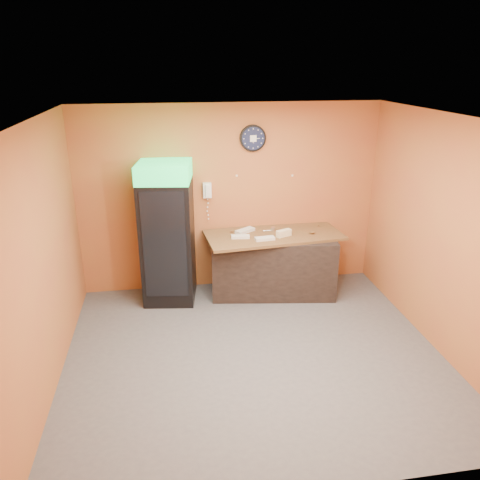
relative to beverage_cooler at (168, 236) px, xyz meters
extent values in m
plane|color=#47474C|center=(0.95, -1.60, -1.00)|extent=(4.50, 4.50, 0.00)
cube|color=#B06B31|center=(0.95, 0.40, 0.40)|extent=(4.50, 0.02, 2.80)
cube|color=#B06B31|center=(-1.30, -1.60, 0.40)|extent=(0.02, 4.00, 2.80)
cube|color=#B06B31|center=(3.20, -1.60, 0.40)|extent=(0.02, 4.00, 2.80)
cube|color=white|center=(0.95, -1.60, 1.80)|extent=(4.50, 4.00, 0.02)
cube|color=black|center=(-0.01, 0.05, -0.10)|extent=(0.81, 0.81, 1.80)
cube|color=green|center=(-0.01, 0.05, 0.92)|extent=(0.81, 0.81, 0.26)
cube|color=black|center=(0.04, -0.32, -0.03)|extent=(0.59, 0.10, 1.54)
cube|color=black|center=(1.54, -0.01, -0.55)|extent=(1.91, 1.06, 0.91)
cylinder|color=black|center=(1.29, 0.37, 1.29)|extent=(0.38, 0.05, 0.38)
cylinder|color=#0F1433|center=(1.29, 0.34, 1.29)|extent=(0.33, 0.01, 0.33)
cube|color=white|center=(1.29, 0.34, 1.29)|extent=(0.09, 0.00, 0.09)
cube|color=white|center=(0.60, 0.35, 0.55)|extent=(0.12, 0.07, 0.23)
cube|color=white|center=(0.60, 0.30, 0.55)|extent=(0.05, 0.04, 0.18)
cube|color=brown|center=(1.54, -0.01, -0.08)|extent=(2.07, 1.06, 0.04)
cube|color=#F1E6BB|center=(1.66, -0.14, -0.03)|extent=(0.24, 0.17, 0.05)
cube|color=#F1E6BB|center=(1.66, -0.14, 0.02)|extent=(0.24, 0.17, 0.05)
cube|color=silver|center=(1.03, -0.10, -0.04)|extent=(0.28, 0.14, 0.04)
cube|color=silver|center=(1.36, -0.23, -0.04)|extent=(0.29, 0.14, 0.04)
cube|color=silver|center=(1.14, 0.13, -0.03)|extent=(0.33, 0.28, 0.04)
cylinder|color=silver|center=(1.56, 0.12, -0.02)|extent=(0.06, 0.06, 0.06)
camera|label=1|loc=(0.02, -6.33, 2.34)|focal=35.00mm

